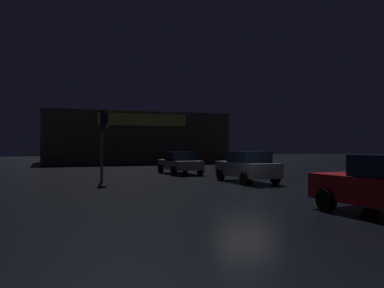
# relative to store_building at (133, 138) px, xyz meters

# --- Properties ---
(ground_plane) EXTENTS (120.00, 120.00, 0.00)m
(ground_plane) POSITION_rel_store_building_xyz_m (-1.37, -29.62, -2.74)
(ground_plane) COLOR black
(store_building) EXTENTS (19.67, 10.13, 5.47)m
(store_building) POSITION_rel_store_building_xyz_m (0.00, 0.00, 0.00)
(store_building) COLOR brown
(store_building) RESTS_ON ground
(traffic_signal_opposite) EXTENTS (0.42, 0.42, 3.70)m
(traffic_signal_opposite) POSITION_rel_store_building_xyz_m (-6.60, -24.13, -0.09)
(traffic_signal_opposite) COLOR #595B60
(traffic_signal_opposite) RESTS_ON ground
(car_near) EXTENTS (1.90, 4.10, 1.59)m
(car_near) POSITION_rel_store_building_xyz_m (0.24, -26.80, -1.92)
(car_near) COLOR slate
(car_near) RESTS_ON ground
(car_crossing) EXTENTS (2.11, 4.11, 1.47)m
(car_crossing) POSITION_rel_store_building_xyz_m (-1.04, -19.91, -1.98)
(car_crossing) COLOR slate
(car_crossing) RESTS_ON ground
(bollard_kerb_a) EXTENTS (0.13, 0.13, 1.02)m
(bollard_kerb_a) POSITION_rel_store_building_xyz_m (2.82, -23.49, -2.23)
(bollard_kerb_a) COLOR #595B60
(bollard_kerb_a) RESTS_ON ground
(bollard_kerb_b) EXTENTS (0.08, 0.08, 0.96)m
(bollard_kerb_b) POSITION_rel_store_building_xyz_m (3.79, -23.15, -2.26)
(bollard_kerb_b) COLOR #595B60
(bollard_kerb_b) RESTS_ON ground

